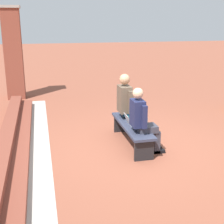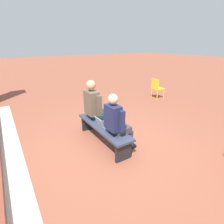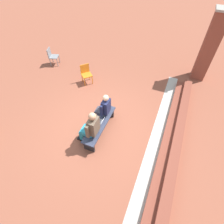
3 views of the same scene
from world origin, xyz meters
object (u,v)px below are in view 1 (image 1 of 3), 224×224
person_student (143,119)px  person_adult (129,104)px  bench (132,128)px  laptop (131,122)px

person_student → person_adult: (0.93, -0.01, 0.04)m
bench → person_adult: person_adult is taller
person_adult → laptop: person_adult is taller
bench → person_adult: 0.61m
bench → person_adult: (0.46, -0.07, 0.39)m
laptop → person_student: bearing=-170.6°
person_adult → person_student: bearing=179.6°
laptop → bench: bearing=-77.2°
laptop → person_adult: bearing=-10.2°
person_adult → laptop: bearing=169.8°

